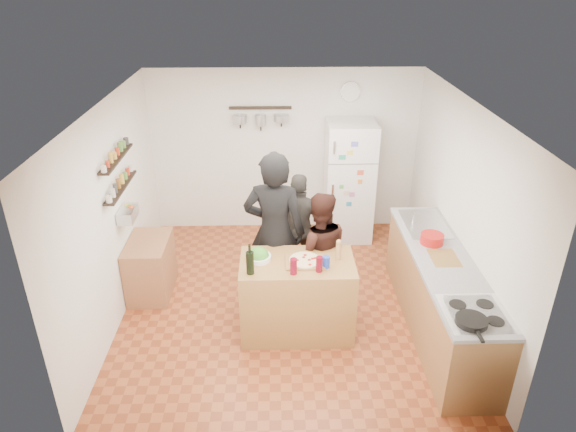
{
  "coord_description": "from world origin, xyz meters",
  "views": [
    {
      "loc": [
        -0.14,
        -5.3,
        3.83
      ],
      "look_at": [
        0.0,
        0.1,
        1.15
      ],
      "focal_mm": 32.0,
      "sensor_mm": 36.0,
      "label": 1
    }
  ],
  "objects_px": {
    "wall_clock": "(350,92)",
    "red_bowl": "(432,239)",
    "salad_bowl": "(259,258)",
    "fridge": "(349,181)",
    "skillet": "(471,321)",
    "prep_island": "(297,296)",
    "person_center": "(318,252)",
    "pepper_mill": "(338,251)",
    "counter_run": "(440,295)",
    "salt_canister": "(326,262)",
    "person_left": "(275,233)",
    "side_table": "(151,267)",
    "wine_bottle": "(250,263)",
    "person_back": "(299,229)"
  },
  "relations": [
    {
      "from": "wall_clock",
      "to": "red_bowl",
      "type": "bearing_deg",
      "value": -72.79
    },
    {
      "from": "salad_bowl",
      "to": "fridge",
      "type": "bearing_deg",
      "value": 60.1
    },
    {
      "from": "salad_bowl",
      "to": "skillet",
      "type": "bearing_deg",
      "value": -31.07
    },
    {
      "from": "prep_island",
      "to": "salad_bowl",
      "type": "xyz_separation_m",
      "value": [
        -0.42,
        0.05,
        0.48
      ]
    },
    {
      "from": "salad_bowl",
      "to": "person_center",
      "type": "distance_m",
      "value": 0.81
    },
    {
      "from": "pepper_mill",
      "to": "counter_run",
      "type": "distance_m",
      "value": 1.29
    },
    {
      "from": "counter_run",
      "to": "red_bowl",
      "type": "xyz_separation_m",
      "value": [
        -0.05,
        0.37,
        0.53
      ]
    },
    {
      "from": "salt_canister",
      "to": "red_bowl",
      "type": "height_order",
      "value": "salt_canister"
    },
    {
      "from": "person_left",
      "to": "red_bowl",
      "type": "xyz_separation_m",
      "value": [
        1.81,
        -0.15,
        -0.02
      ]
    },
    {
      "from": "person_center",
      "to": "skillet",
      "type": "relative_size",
      "value": 5.29
    },
    {
      "from": "wall_clock",
      "to": "side_table",
      "type": "xyz_separation_m",
      "value": [
        -2.69,
        -1.81,
        -1.78
      ]
    },
    {
      "from": "pepper_mill",
      "to": "counter_run",
      "type": "height_order",
      "value": "pepper_mill"
    },
    {
      "from": "pepper_mill",
      "to": "wall_clock",
      "type": "height_order",
      "value": "wall_clock"
    },
    {
      "from": "salad_bowl",
      "to": "person_center",
      "type": "height_order",
      "value": "person_center"
    },
    {
      "from": "prep_island",
      "to": "salt_canister",
      "type": "distance_m",
      "value": 0.61
    },
    {
      "from": "prep_island",
      "to": "person_center",
      "type": "bearing_deg",
      "value": 59.17
    },
    {
      "from": "salad_bowl",
      "to": "wall_clock",
      "type": "height_order",
      "value": "wall_clock"
    },
    {
      "from": "wine_bottle",
      "to": "person_center",
      "type": "relative_size",
      "value": 0.17
    },
    {
      "from": "person_left",
      "to": "wall_clock",
      "type": "bearing_deg",
      "value": -108.13
    },
    {
      "from": "prep_island",
      "to": "counter_run",
      "type": "distance_m",
      "value": 1.61
    },
    {
      "from": "salt_canister",
      "to": "skillet",
      "type": "bearing_deg",
      "value": -39.34
    },
    {
      "from": "prep_island",
      "to": "side_table",
      "type": "distance_m",
      "value": 2.0
    },
    {
      "from": "wine_bottle",
      "to": "person_center",
      "type": "xyz_separation_m",
      "value": [
        0.77,
        0.67,
        -0.28
      ]
    },
    {
      "from": "fridge",
      "to": "side_table",
      "type": "relative_size",
      "value": 2.25
    },
    {
      "from": "person_back",
      "to": "skillet",
      "type": "relative_size",
      "value": 5.19
    },
    {
      "from": "prep_island",
      "to": "salt_canister",
      "type": "xyz_separation_m",
      "value": [
        0.3,
        -0.12,
        0.52
      ]
    },
    {
      "from": "person_left",
      "to": "skillet",
      "type": "bearing_deg",
      "value": 147.0
    },
    {
      "from": "person_left",
      "to": "skillet",
      "type": "distance_m",
      "value": 2.39
    },
    {
      "from": "fridge",
      "to": "side_table",
      "type": "distance_m",
      "value": 3.12
    },
    {
      "from": "fridge",
      "to": "person_left",
      "type": "bearing_deg",
      "value": -121.95
    },
    {
      "from": "skillet",
      "to": "side_table",
      "type": "relative_size",
      "value": 0.36
    },
    {
      "from": "pepper_mill",
      "to": "red_bowl",
      "type": "distance_m",
      "value": 1.16
    },
    {
      "from": "salad_bowl",
      "to": "salt_canister",
      "type": "height_order",
      "value": "salt_canister"
    },
    {
      "from": "wine_bottle",
      "to": "fridge",
      "type": "bearing_deg",
      "value": 61.41
    },
    {
      "from": "prep_island",
      "to": "person_left",
      "type": "xyz_separation_m",
      "value": [
        -0.25,
        0.5,
        0.54
      ]
    },
    {
      "from": "wine_bottle",
      "to": "person_back",
      "type": "height_order",
      "value": "person_back"
    },
    {
      "from": "skillet",
      "to": "side_table",
      "type": "distance_m",
      "value": 3.9
    },
    {
      "from": "person_left",
      "to": "fridge",
      "type": "xyz_separation_m",
      "value": [
        1.11,
        1.78,
        -0.1
      ]
    },
    {
      "from": "wine_bottle",
      "to": "person_back",
      "type": "xyz_separation_m",
      "value": [
        0.57,
        1.3,
        -0.29
      ]
    },
    {
      "from": "person_center",
      "to": "red_bowl",
      "type": "relative_size",
      "value": 5.69
    },
    {
      "from": "counter_run",
      "to": "skillet",
      "type": "height_order",
      "value": "skillet"
    },
    {
      "from": "counter_run",
      "to": "side_table",
      "type": "bearing_deg",
      "value": 166.54
    },
    {
      "from": "salad_bowl",
      "to": "pepper_mill",
      "type": "bearing_deg",
      "value": 0.0
    },
    {
      "from": "prep_island",
      "to": "person_left",
      "type": "bearing_deg",
      "value": 115.99
    },
    {
      "from": "counter_run",
      "to": "person_left",
      "type": "bearing_deg",
      "value": 164.39
    },
    {
      "from": "pepper_mill",
      "to": "counter_run",
      "type": "xyz_separation_m",
      "value": [
        1.16,
        -0.07,
        -0.55
      ]
    },
    {
      "from": "side_table",
      "to": "person_center",
      "type": "bearing_deg",
      "value": -9.76
    },
    {
      "from": "person_center",
      "to": "red_bowl",
      "type": "xyz_separation_m",
      "value": [
        1.3,
        -0.09,
        0.22
      ]
    },
    {
      "from": "prep_island",
      "to": "red_bowl",
      "type": "distance_m",
      "value": 1.69
    },
    {
      "from": "person_left",
      "to": "wall_clock",
      "type": "xyz_separation_m",
      "value": [
        1.11,
        2.11,
        1.15
      ]
    }
  ]
}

